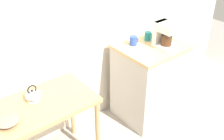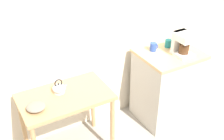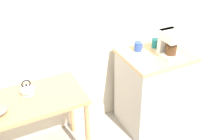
{
  "view_description": "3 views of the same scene",
  "coord_description": "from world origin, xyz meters",
  "px_view_note": "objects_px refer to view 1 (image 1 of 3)",
  "views": [
    {
      "loc": [
        -1.3,
        -1.69,
        2.14
      ],
      "look_at": [
        0.04,
        -0.02,
        0.84
      ],
      "focal_mm": 43.68,
      "sensor_mm": 36.0,
      "label": 1
    },
    {
      "loc": [
        -1.38,
        -2.17,
        2.42
      ],
      "look_at": [
        -0.17,
        -0.02,
        0.93
      ],
      "focal_mm": 47.1,
      "sensor_mm": 36.0,
      "label": 2
    },
    {
      "loc": [
        -0.92,
        -2.02,
        2.23
      ],
      "look_at": [
        0.11,
        0.04,
        0.82
      ],
      "focal_mm": 45.44,
      "sensor_mm": 36.0,
      "label": 3
    }
  ],
  "objects_px": {
    "coffee_maker": "(165,34)",
    "mug_small_cream": "(163,34)",
    "bowl_stoneware": "(7,121)",
    "mug_blue": "(133,41)",
    "teakettle": "(33,95)",
    "mug_dark_teal": "(148,36)"
  },
  "relations": [
    {
      "from": "mug_small_cream",
      "to": "mug_dark_teal",
      "type": "height_order",
      "value": "same"
    },
    {
      "from": "teakettle",
      "to": "mug_small_cream",
      "type": "relative_size",
      "value": 1.68
    },
    {
      "from": "coffee_maker",
      "to": "mug_dark_teal",
      "type": "height_order",
      "value": "coffee_maker"
    },
    {
      "from": "bowl_stoneware",
      "to": "mug_blue",
      "type": "distance_m",
      "value": 1.44
    },
    {
      "from": "bowl_stoneware",
      "to": "mug_small_cream",
      "type": "distance_m",
      "value": 1.8
    },
    {
      "from": "coffee_maker",
      "to": "mug_small_cream",
      "type": "height_order",
      "value": "coffee_maker"
    },
    {
      "from": "bowl_stoneware",
      "to": "teakettle",
      "type": "bearing_deg",
      "value": 28.26
    },
    {
      "from": "coffee_maker",
      "to": "mug_dark_teal",
      "type": "relative_size",
      "value": 2.83
    },
    {
      "from": "bowl_stoneware",
      "to": "teakettle",
      "type": "distance_m",
      "value": 0.32
    },
    {
      "from": "mug_blue",
      "to": "mug_small_cream",
      "type": "distance_m",
      "value": 0.38
    },
    {
      "from": "teakettle",
      "to": "mug_dark_teal",
      "type": "distance_m",
      "value": 1.35
    },
    {
      "from": "mug_dark_teal",
      "to": "teakettle",
      "type": "bearing_deg",
      "value": -179.01
    },
    {
      "from": "coffee_maker",
      "to": "mug_small_cream",
      "type": "distance_m",
      "value": 0.23
    },
    {
      "from": "mug_blue",
      "to": "mug_dark_teal",
      "type": "height_order",
      "value": "mug_blue"
    },
    {
      "from": "teakettle",
      "to": "coffee_maker",
      "type": "height_order",
      "value": "coffee_maker"
    },
    {
      "from": "teakettle",
      "to": "mug_dark_teal",
      "type": "bearing_deg",
      "value": 0.99
    },
    {
      "from": "mug_small_cream",
      "to": "bowl_stoneware",
      "type": "bearing_deg",
      "value": -176.5
    },
    {
      "from": "mug_dark_teal",
      "to": "bowl_stoneware",
      "type": "bearing_deg",
      "value": -173.93
    },
    {
      "from": "mug_blue",
      "to": "mug_dark_teal",
      "type": "distance_m",
      "value": 0.2
    },
    {
      "from": "teakettle",
      "to": "coffee_maker",
      "type": "xyz_separation_m",
      "value": [
        1.36,
        -0.19,
        0.24
      ]
    },
    {
      "from": "teakettle",
      "to": "mug_small_cream",
      "type": "xyz_separation_m",
      "value": [
        1.51,
        -0.04,
        0.15
      ]
    },
    {
      "from": "bowl_stoneware",
      "to": "teakettle",
      "type": "relative_size",
      "value": 1.13
    }
  ]
}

